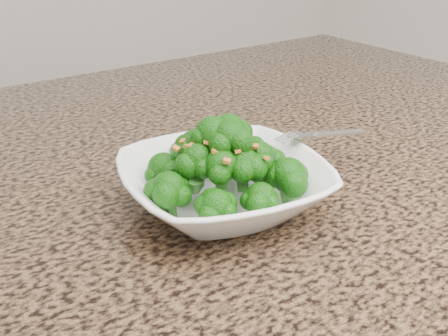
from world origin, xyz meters
TOP-DOWN VIEW (x-y plane):
  - granite_counter at (0.00, 0.30)m, footprint 1.64×1.04m
  - bowl at (0.04, 0.19)m, footprint 0.27×0.27m
  - broccoli_pile at (0.04, 0.19)m, footprint 0.20×0.20m
  - garlic_topping at (0.04, 0.19)m, footprint 0.12×0.12m
  - fork at (0.17, 0.19)m, footprint 0.17×0.05m

SIDE VIEW (x-z plane):
  - granite_counter at x=0.00m, z-range 0.87..0.90m
  - bowl at x=0.04m, z-range 0.90..0.96m
  - fork at x=0.17m, z-range 0.96..0.97m
  - broccoli_pile at x=0.04m, z-range 0.96..1.03m
  - garlic_topping at x=0.04m, z-range 1.03..1.03m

